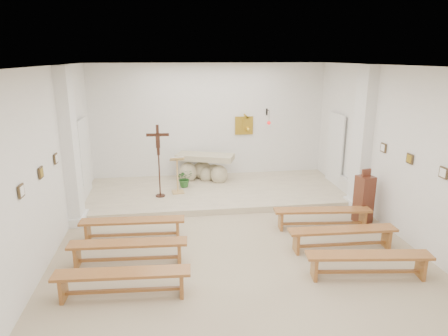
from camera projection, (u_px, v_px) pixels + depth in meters
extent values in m
cube|color=tan|center=(238.00, 254.00, 7.68)|extent=(7.00, 10.00, 0.00)
cube|color=white|center=(36.00, 174.00, 6.74)|extent=(0.02, 10.00, 3.50)
cube|color=white|center=(417.00, 160.00, 7.69)|extent=(0.02, 10.00, 3.50)
cube|color=white|center=(210.00, 123.00, 11.97)|extent=(7.00, 0.02, 3.50)
cube|color=silver|center=(240.00, 67.00, 6.75)|extent=(7.00, 10.00, 0.02)
cube|color=beige|center=(216.00, 192.00, 11.00)|extent=(6.98, 3.00, 0.15)
cube|color=white|center=(70.00, 148.00, 8.66)|extent=(0.26, 0.55, 3.50)
cube|color=white|center=(362.00, 139.00, 9.58)|extent=(0.26, 0.55, 3.50)
cube|color=gold|center=(244.00, 125.00, 12.11)|extent=(0.55, 0.04, 0.55)
cube|color=black|center=(267.00, 112.00, 12.11)|extent=(0.04, 0.02, 0.20)
cylinder|color=black|center=(268.00, 110.00, 11.95)|extent=(0.02, 0.30, 0.02)
cylinder|color=black|center=(269.00, 117.00, 11.85)|extent=(0.01, 0.01, 0.34)
sphere|color=red|center=(269.00, 123.00, 11.90)|extent=(0.11, 0.11, 0.11)
cube|color=#44341E|center=(21.00, 191.00, 5.98)|extent=(0.03, 0.20, 0.20)
cube|color=#44341E|center=(41.00, 173.00, 6.94)|extent=(0.03, 0.20, 0.20)
cube|color=#44341E|center=(56.00, 159.00, 7.89)|extent=(0.03, 0.20, 0.20)
cube|color=#44341E|center=(443.00, 173.00, 6.93)|extent=(0.03, 0.20, 0.20)
cube|color=#44341E|center=(410.00, 159.00, 7.89)|extent=(0.03, 0.20, 0.20)
cube|color=#44341E|center=(383.00, 148.00, 8.84)|extent=(0.03, 0.20, 0.20)
cube|color=silver|center=(80.00, 201.00, 9.72)|extent=(0.10, 0.85, 0.52)
cube|color=silver|center=(347.00, 188.00, 10.65)|extent=(0.10, 0.85, 0.52)
ellipsoid|color=#C1B794|center=(188.00, 173.00, 11.73)|extent=(0.54, 0.46, 0.61)
ellipsoid|color=#C1B794|center=(219.00, 175.00, 11.56)|extent=(0.50, 0.43, 0.57)
ellipsoid|color=#C1B794|center=(202.00, 170.00, 11.93)|extent=(0.57, 0.49, 0.54)
ellipsoid|color=#C1B794|center=(214.00, 173.00, 11.84)|extent=(0.46, 0.39, 0.50)
ellipsoid|color=#C1B794|center=(206.00, 175.00, 11.71)|extent=(0.39, 0.33, 0.46)
cube|color=#C1B794|center=(205.00, 157.00, 11.62)|extent=(1.77, 1.19, 0.16)
cube|color=tan|center=(178.00, 192.00, 10.70)|extent=(0.34, 0.34, 0.04)
cylinder|color=tan|center=(178.00, 177.00, 10.59)|extent=(0.04, 0.04, 0.88)
cube|color=tan|center=(177.00, 159.00, 10.44)|extent=(0.40, 0.30, 0.14)
cube|color=white|center=(177.00, 158.00, 10.39)|extent=(0.34, 0.25, 0.11)
cylinder|color=#3D1F13|center=(160.00, 196.00, 10.42)|extent=(0.25, 0.25, 0.03)
cylinder|color=#3D1F13|center=(159.00, 175.00, 10.27)|extent=(0.04, 0.04, 1.13)
cube|color=#3D1F13|center=(158.00, 140.00, 10.02)|extent=(0.07, 0.05, 0.77)
cube|color=#3D1F13|center=(158.00, 135.00, 9.98)|extent=(0.57, 0.07, 0.07)
cube|color=#3D1F13|center=(158.00, 141.00, 10.00)|extent=(0.10, 0.04, 0.33)
imported|color=#295F26|center=(185.00, 178.00, 11.11)|extent=(0.52, 0.47, 0.50)
cube|color=#572B18|center=(364.00, 199.00, 9.06)|extent=(0.40, 0.40, 1.09)
cube|color=#572B18|center=(366.00, 173.00, 8.89)|extent=(0.22, 0.10, 0.18)
cube|color=#A76F30|center=(132.00, 221.00, 8.17)|extent=(2.14, 0.46, 0.05)
cube|color=#A76F30|center=(88.00, 232.00, 8.16)|extent=(0.08, 0.31, 0.40)
cube|color=#A76F30|center=(178.00, 229.00, 8.31)|extent=(0.08, 0.31, 0.40)
cube|color=#A76F30|center=(133.00, 234.00, 8.26)|extent=(1.78, 0.16, 0.05)
cube|color=#A76F30|center=(323.00, 210.00, 8.73)|extent=(2.14, 0.55, 0.05)
cube|color=#A76F30|center=(281.00, 220.00, 8.75)|extent=(0.09, 0.31, 0.40)
cube|color=#A76F30|center=(363.00, 219.00, 8.83)|extent=(0.09, 0.31, 0.40)
cube|color=#A76F30|center=(322.00, 223.00, 8.81)|extent=(1.78, 0.23, 0.05)
cube|color=#A76F30|center=(128.00, 243.00, 7.18)|extent=(2.14, 0.46, 0.05)
cube|color=#A76F30|center=(77.00, 256.00, 7.17)|extent=(0.08, 0.31, 0.40)
cube|color=#A76F30|center=(179.00, 252.00, 7.31)|extent=(0.08, 0.31, 0.40)
cube|color=#A76F30|center=(129.00, 259.00, 7.26)|extent=(1.78, 0.16, 0.05)
cube|color=#A76F30|center=(343.00, 230.00, 7.74)|extent=(2.13, 0.42, 0.05)
cube|color=#A76F30|center=(296.00, 242.00, 7.71)|extent=(0.07, 0.31, 0.40)
cube|color=#A76F30|center=(386.00, 238.00, 7.89)|extent=(0.07, 0.31, 0.40)
cube|color=#A76F30|center=(341.00, 244.00, 7.82)|extent=(1.78, 0.12, 0.05)
cube|color=#A76F30|center=(122.00, 273.00, 6.19)|extent=(2.14, 0.47, 0.05)
cube|color=#A76F30|center=(63.00, 288.00, 6.18)|extent=(0.08, 0.31, 0.40)
cube|color=#A76F30|center=(182.00, 283.00, 6.32)|extent=(0.08, 0.31, 0.40)
cube|color=#A76F30|center=(123.00, 291.00, 6.27)|extent=(1.78, 0.17, 0.05)
cube|color=#A76F30|center=(369.00, 255.00, 6.75)|extent=(2.15, 0.61, 0.05)
cube|color=#A76F30|center=(314.00, 267.00, 6.80)|extent=(0.10, 0.31, 0.40)
cube|color=#A76F30|center=(421.00, 267.00, 6.82)|extent=(0.10, 0.31, 0.40)
cube|color=#A76F30|center=(367.00, 272.00, 6.83)|extent=(1.78, 0.29, 0.05)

